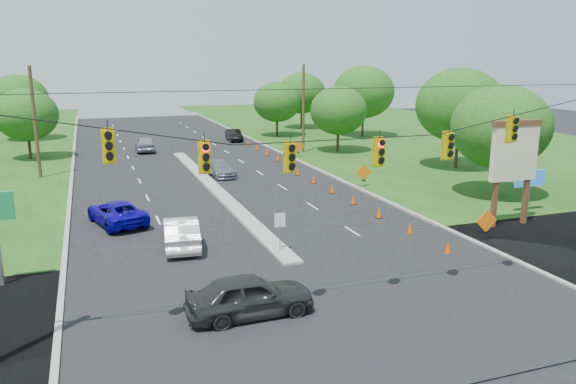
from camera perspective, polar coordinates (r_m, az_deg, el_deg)
name	(u,v)px	position (r m, az deg, el deg)	size (l,w,h in m)	color
ground	(328,300)	(22.96, 4.13, -10.86)	(160.00, 160.00, 0.00)	black
grass_right	(543,167)	(55.75, 24.52, 2.34)	(40.00, 160.00, 0.06)	#1E4714
cross_street	(328,300)	(22.96, 4.13, -10.86)	(160.00, 14.00, 0.02)	black
curb_left	(72,176)	(50.04, -21.10, 1.53)	(0.25, 110.00, 0.16)	gray
curb_right	(299,162)	(53.39, 1.09, 3.10)	(0.25, 110.00, 0.16)	gray
median	(215,190)	(42.10, -7.45, 0.25)	(1.00, 34.00, 0.18)	gray
median_sign	(280,225)	(27.71, -0.83, -3.34)	(0.55, 0.06, 2.05)	gray
signal_span	(340,184)	(20.52, 5.36, 0.82)	(25.60, 0.32, 9.00)	#422D1C
utility_pole_far_left	(35,123)	(49.53, -24.31, 6.41)	(0.28, 0.28, 9.00)	#422D1C
utility_pole_far_right	(303,109)	(58.30, 1.57, 8.41)	(0.28, 0.28, 9.00)	#422D1C
pylon_sign	(516,157)	(34.57, 22.15, 3.32)	(5.90, 2.30, 6.12)	#59331E
cone_0	(448,248)	(28.95, 15.93, -5.44)	(0.32, 0.32, 0.70)	#E74900
cone_1	(410,228)	(31.70, 12.28, -3.61)	(0.32, 0.32, 0.70)	#E74900
cone_2	(379,212)	(34.59, 9.23, -2.06)	(0.32, 0.32, 0.70)	#E74900
cone_3	(354,199)	(37.59, 6.67, -0.75)	(0.32, 0.32, 0.70)	#E74900
cone_4	(332,188)	(40.67, 4.49, 0.37)	(0.32, 0.32, 0.70)	#E74900
cone_5	(314,179)	(43.81, 2.62, 1.32)	(0.32, 0.32, 0.70)	#E74900
cone_6	(298,171)	(47.00, 1.01, 2.15)	(0.32, 0.32, 0.70)	#E74900
cone_7	(290,164)	(50.43, 0.24, 2.91)	(0.32, 0.32, 0.70)	#E74900
cone_8	(278,157)	(53.68, -1.04, 3.54)	(0.32, 0.32, 0.70)	#E74900
cone_9	(267,152)	(56.96, -2.17, 4.09)	(0.32, 0.32, 0.70)	#E74900
cone_10	(257,147)	(60.27, -3.18, 4.58)	(0.32, 0.32, 0.70)	#E74900
cone_11	(248,143)	(63.60, -4.09, 5.02)	(0.32, 0.32, 0.70)	#E74900
cone_12	(240,139)	(66.94, -4.90, 5.42)	(0.32, 0.32, 0.70)	#E74900
cone_13	(233,135)	(70.30, -5.64, 5.77)	(0.32, 0.32, 0.70)	#E74900
work_sign_0	(487,222)	(31.29, 19.52, -2.88)	(1.27, 0.58, 1.37)	black
work_sign_1	(364,173)	(42.70, 7.70, 1.92)	(1.27, 0.58, 1.37)	black
work_sign_2	(298,147)	(55.31, 1.03, 4.60)	(1.27, 0.58, 1.37)	black
tree_5	(26,115)	(59.60, -25.06, 7.14)	(5.88, 5.88, 6.86)	black
tree_6	(19,99)	(74.64, -25.69, 8.54)	(6.72, 6.72, 7.84)	black
tree_7	(500,127)	(41.18, 20.78, 6.22)	(6.72, 6.72, 7.84)	black
tree_8	(460,105)	(51.40, 17.05, 8.41)	(7.56, 7.56, 8.82)	black
tree_9	(338,111)	(58.76, 5.15, 8.24)	(5.88, 5.88, 6.86)	black
tree_10	(364,92)	(71.15, 7.69, 10.03)	(7.56, 7.56, 8.82)	black
tree_11	(302,93)	(79.58, 1.39, 10.02)	(6.72, 6.72, 7.84)	black
tree_12	(277,102)	(71.01, -1.14, 9.14)	(5.88, 5.88, 6.86)	black
black_sedan	(250,296)	(21.29, -3.90, -10.46)	(1.93, 4.79, 1.63)	#262626
white_sedan	(181,232)	(29.29, -10.83, -4.01)	(1.70, 4.87, 1.60)	silver
blue_pickup	(117,212)	(34.28, -16.99, -1.99)	(2.35, 5.10, 1.42)	#0E01A5
silver_car_far	(220,168)	(46.93, -6.91, 2.40)	(1.80, 4.42, 1.28)	slate
silver_car_oncoming	(145,144)	(61.21, -14.35, 4.75)	(1.89, 4.69, 1.60)	gray
dark_car_receding	(234,135)	(67.62, -5.51, 5.78)	(1.47, 4.21, 1.39)	black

